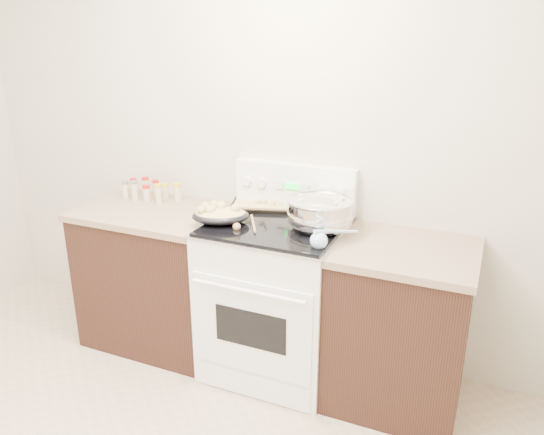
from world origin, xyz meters
The scene contains 9 objects.
counter_left centered at (-0.48, 1.43, 0.46)m, with size 0.93×0.67×0.92m.
counter_right centered at (1.08, 1.43, 0.46)m, with size 0.73×0.67×0.92m.
kitchen_range centered at (0.35, 1.42, 0.49)m, with size 0.78×0.73×1.22m.
mixing_bowl centered at (0.60, 1.46, 1.03)m, with size 0.41×0.41×0.22m.
roasting_pan centered at (0.05, 1.32, 0.99)m, with size 0.39×0.34×0.12m.
baking_sheet centered at (0.17, 1.69, 0.96)m, with size 0.49×0.41×0.06m.
wooden_spoon centered at (0.20, 1.30, 0.95)m, with size 0.15×0.24×0.04m.
blue_ladle centered at (0.69, 1.21, 0.98)m, with size 0.19×0.26×0.11m.
spice_jars centered at (-0.63, 1.59, 0.98)m, with size 0.40×0.15×0.13m.
Camera 1 is at (1.45, -1.16, 1.98)m, focal length 35.00 mm.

